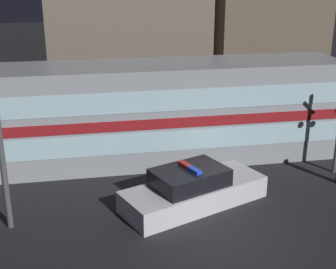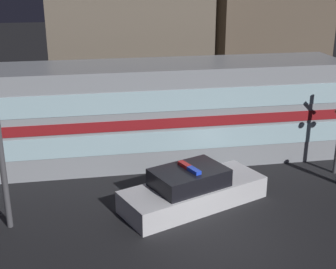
% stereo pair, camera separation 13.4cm
% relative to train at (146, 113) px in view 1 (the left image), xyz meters
% --- Properties ---
extents(ground_plane, '(120.00, 120.00, 0.00)m').
position_rel_train_xyz_m(ground_plane, '(1.22, -6.34, -2.00)').
color(ground_plane, black).
extents(train, '(15.95, 2.87, 3.99)m').
position_rel_train_xyz_m(train, '(0.00, 0.00, 0.00)').
color(train, '#999EA5').
rests_on(train, ground_plane).
extents(police_car, '(5.23, 3.51, 1.45)m').
position_rel_train_xyz_m(police_car, '(0.95, -4.18, -1.45)').
color(police_car, silver).
rests_on(police_car, ground_plane).
extents(building_left, '(8.09, 5.36, 8.56)m').
position_rel_train_xyz_m(building_left, '(0.04, 7.39, 2.29)').
color(building_left, '#726656').
rests_on(building_left, ground_plane).
extents(building_center, '(6.09, 6.54, 9.97)m').
position_rel_train_xyz_m(building_center, '(7.92, 8.79, 2.99)').
color(building_center, brown).
rests_on(building_center, ground_plane).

